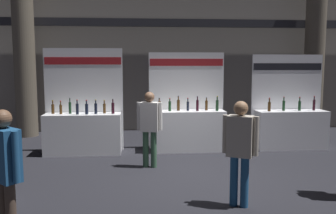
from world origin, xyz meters
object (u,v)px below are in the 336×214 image
Objects in this scene: exhibitor_booth_0 at (83,128)px; exhibitor_booth_2 at (290,125)px; visitor_3 at (5,165)px; visitor_1 at (150,123)px; visitor_2 at (240,145)px; exhibitor_booth_1 at (188,126)px; trash_bin at (1,179)px.

exhibitor_booth_0 reaches higher than exhibitor_booth_2.
exhibitor_booth_0 reaches higher than visitor_3.
visitor_2 is (1.29, -2.26, 0.02)m from visitor_1.
exhibitor_booth_0 is 2.59m from exhibitor_booth_1.
visitor_3 is (-2.84, -4.66, 0.37)m from exhibitor_booth_1.
trash_bin is (-6.14, -3.18, -0.27)m from exhibitor_booth_2.
exhibitor_booth_1 is 1.02× the size of exhibitor_booth_2.
visitor_2 is (0.28, -3.73, 0.35)m from exhibitor_booth_1.
exhibitor_booth_1 is 4.69m from trash_bin.
visitor_2 is at bearing -51.66° from exhibitor_booth_0.
trash_bin is at bearing -23.79° from visitor_3.
exhibitor_booth_0 is 1.06× the size of exhibitor_booth_2.
visitor_3 reaches higher than trash_bin.
exhibitor_booth_1 is 1.81m from visitor_1.
exhibitor_booth_1 is 5.47m from visitor_3.
visitor_3 is at bearing -67.72° from trash_bin.
exhibitor_booth_0 is at bearing 157.17° from visitor_2.
exhibitor_booth_2 is at bearing 27.35° from trash_bin.
exhibitor_booth_0 is 5.27m from exhibitor_booth_2.
visitor_3 is at bearing -121.40° from exhibitor_booth_1.
exhibitor_booth_1 reaches higher than trash_bin.
visitor_2 is (3.74, -0.58, 0.63)m from trash_bin.
visitor_3 is (0.62, -1.51, 0.65)m from trash_bin.
visitor_3 is at bearing -134.62° from visitor_2.
exhibitor_booth_2 is 4.00m from visitor_1.
exhibitor_booth_2 is 4.47m from visitor_2.
visitor_1 is (2.45, 1.68, 0.61)m from trash_bin.
exhibitor_booth_0 is at bearing 74.01° from trash_bin.
visitor_2 is (-2.40, -3.76, 0.36)m from exhibitor_booth_2.
trash_bin is 0.42× the size of visitor_2.
trash_bin is at bearing -152.65° from exhibitor_booth_2.
exhibitor_booth_2 is at bearing 1.44° from exhibitor_booth_0.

